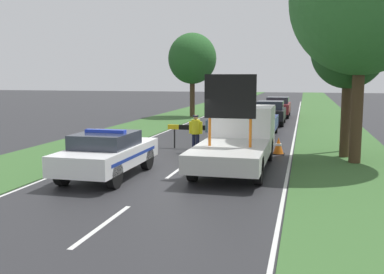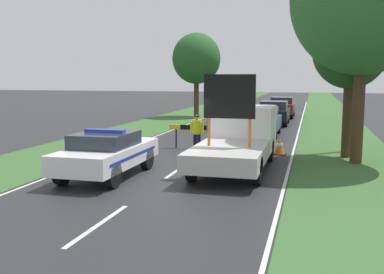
{
  "view_description": "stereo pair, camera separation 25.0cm",
  "coord_description": "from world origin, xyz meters",
  "px_view_note": "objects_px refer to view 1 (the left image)",
  "views": [
    {
      "loc": [
        4.17,
        -14.05,
        3.2
      ],
      "look_at": [
        0.37,
        1.09,
        1.1
      ],
      "focal_mm": 42.0,
      "sensor_mm": 36.0,
      "label": 1
    },
    {
      "loc": [
        4.41,
        -13.99,
        3.2
      ],
      "look_at": [
        0.37,
        1.09,
        1.1
      ],
      "focal_mm": 42.0,
      "sensor_mm": 36.0,
      "label": 2
    }
  ],
  "objects_px": {
    "queued_car_wagon_maroon": "(278,107)",
    "police_officer": "(196,130)",
    "queued_car_hatch_blue": "(259,121)",
    "traffic_cone_centre_front": "(220,140)",
    "traffic_cone_near_police": "(278,146)",
    "road_barrier": "(201,129)",
    "police_car": "(108,153)",
    "queued_car_sedan_black": "(270,112)",
    "roadside_tree_mid_left": "(348,51)",
    "utility_pole": "(352,74)",
    "pedestrian_civilian": "(212,130)",
    "roadside_tree_near_right": "(192,59)",
    "work_truck": "(239,137)"
  },
  "relations": [
    {
      "from": "queued_car_wagon_maroon",
      "to": "police_officer",
      "type": "bearing_deg",
      "value": 82.54
    },
    {
      "from": "queued_car_hatch_blue",
      "to": "police_officer",
      "type": "bearing_deg",
      "value": 71.69
    },
    {
      "from": "traffic_cone_centre_front",
      "to": "traffic_cone_near_police",
      "type": "bearing_deg",
      "value": -28.84
    },
    {
      "from": "queued_car_hatch_blue",
      "to": "road_barrier",
      "type": "bearing_deg",
      "value": 68.23
    },
    {
      "from": "traffic_cone_near_police",
      "to": "queued_car_wagon_maroon",
      "type": "relative_size",
      "value": 0.16
    },
    {
      "from": "police_car",
      "to": "queued_car_sedan_black",
      "type": "distance_m",
      "value": 17.85
    },
    {
      "from": "police_officer",
      "to": "roadside_tree_mid_left",
      "type": "xyz_separation_m",
      "value": [
        6.0,
        0.38,
        3.24
      ]
    },
    {
      "from": "police_officer",
      "to": "utility_pole",
      "type": "xyz_separation_m",
      "value": [
        6.34,
        1.97,
        2.37
      ]
    },
    {
      "from": "pedestrian_civilian",
      "to": "traffic_cone_centre_front",
      "type": "bearing_deg",
      "value": 101.73
    },
    {
      "from": "police_officer",
      "to": "queued_car_sedan_black",
      "type": "xyz_separation_m",
      "value": [
        2.2,
        12.27,
        -0.13
      ]
    },
    {
      "from": "roadside_tree_near_right",
      "to": "queued_car_wagon_maroon",
      "type": "bearing_deg",
      "value": 13.73
    },
    {
      "from": "police_officer",
      "to": "queued_car_sedan_black",
      "type": "distance_m",
      "value": 12.46
    },
    {
      "from": "pedestrian_civilian",
      "to": "queued_car_hatch_blue",
      "type": "relative_size",
      "value": 0.39
    },
    {
      "from": "police_officer",
      "to": "queued_car_wagon_maroon",
      "type": "relative_size",
      "value": 0.35
    },
    {
      "from": "road_barrier",
      "to": "traffic_cone_near_police",
      "type": "relative_size",
      "value": 4.36
    },
    {
      "from": "road_barrier",
      "to": "utility_pole",
      "type": "relative_size",
      "value": 0.48
    },
    {
      "from": "work_truck",
      "to": "traffic_cone_near_police",
      "type": "relative_size",
      "value": 8.96
    },
    {
      "from": "road_barrier",
      "to": "queued_car_sedan_black",
      "type": "distance_m",
      "value": 11.42
    },
    {
      "from": "police_officer",
      "to": "traffic_cone_near_police",
      "type": "height_order",
      "value": "police_officer"
    },
    {
      "from": "police_car",
      "to": "utility_pole",
      "type": "height_order",
      "value": "utility_pole"
    },
    {
      "from": "police_car",
      "to": "queued_car_sedan_black",
      "type": "xyz_separation_m",
      "value": [
        3.86,
        17.43,
        0.05
      ]
    },
    {
      "from": "pedestrian_civilian",
      "to": "utility_pole",
      "type": "distance_m",
      "value": 6.38
    },
    {
      "from": "traffic_cone_centre_front",
      "to": "utility_pole",
      "type": "relative_size",
      "value": 0.09
    },
    {
      "from": "traffic_cone_near_police",
      "to": "utility_pole",
      "type": "xyz_separation_m",
      "value": [
        2.92,
        1.48,
        2.97
      ]
    },
    {
      "from": "police_officer",
      "to": "roadside_tree_mid_left",
      "type": "distance_m",
      "value": 6.83
    },
    {
      "from": "roadside_tree_mid_left",
      "to": "utility_pole",
      "type": "xyz_separation_m",
      "value": [
        0.33,
        1.6,
        -0.87
      ]
    },
    {
      "from": "pedestrian_civilian",
      "to": "traffic_cone_centre_front",
      "type": "relative_size",
      "value": 2.73
    },
    {
      "from": "queued_car_wagon_maroon",
      "to": "utility_pole",
      "type": "distance_m",
      "value": 16.75
    },
    {
      "from": "queued_car_hatch_blue",
      "to": "queued_car_wagon_maroon",
      "type": "distance_m",
      "value": 11.82
    },
    {
      "from": "utility_pole",
      "to": "queued_car_hatch_blue",
      "type": "bearing_deg",
      "value": 135.12
    },
    {
      "from": "police_officer",
      "to": "traffic_cone_near_police",
      "type": "distance_m",
      "value": 3.51
    },
    {
      "from": "police_car",
      "to": "queued_car_wagon_maroon",
      "type": "relative_size",
      "value": 1.0
    },
    {
      "from": "police_officer",
      "to": "traffic_cone_centre_front",
      "type": "relative_size",
      "value": 2.67
    },
    {
      "from": "police_car",
      "to": "work_truck",
      "type": "bearing_deg",
      "value": 35.73
    },
    {
      "from": "traffic_cone_centre_front",
      "to": "roadside_tree_near_right",
      "type": "height_order",
      "value": "roadside_tree_near_right"
    },
    {
      "from": "road_barrier",
      "to": "pedestrian_civilian",
      "type": "relative_size",
      "value": 1.88
    },
    {
      "from": "queued_car_wagon_maroon",
      "to": "police_car",
      "type": "bearing_deg",
      "value": 80.18
    },
    {
      "from": "police_car",
      "to": "roadside_tree_mid_left",
      "type": "distance_m",
      "value": 10.05
    },
    {
      "from": "police_officer",
      "to": "pedestrian_civilian",
      "type": "distance_m",
      "value": 0.73
    },
    {
      "from": "police_car",
      "to": "roadside_tree_near_right",
      "type": "relative_size",
      "value": 0.69
    },
    {
      "from": "pedestrian_civilian",
      "to": "traffic_cone_centre_front",
      "type": "xyz_separation_m",
      "value": [
        0.06,
        1.62,
        -0.67
      ]
    },
    {
      "from": "traffic_cone_near_police",
      "to": "roadside_tree_near_right",
      "type": "distance_m",
      "value": 18.2
    },
    {
      "from": "traffic_cone_near_police",
      "to": "traffic_cone_centre_front",
      "type": "bearing_deg",
      "value": 151.16
    },
    {
      "from": "work_truck",
      "to": "roadside_tree_mid_left",
      "type": "relative_size",
      "value": 1.11
    },
    {
      "from": "work_truck",
      "to": "police_officer",
      "type": "height_order",
      "value": "work_truck"
    },
    {
      "from": "traffic_cone_centre_front",
      "to": "road_barrier",
      "type": "bearing_deg",
      "value": -125.93
    },
    {
      "from": "utility_pole",
      "to": "roadside_tree_mid_left",
      "type": "bearing_deg",
      "value": -101.8
    },
    {
      "from": "traffic_cone_near_police",
      "to": "utility_pole",
      "type": "height_order",
      "value": "utility_pole"
    },
    {
      "from": "traffic_cone_centre_front",
      "to": "queued_car_wagon_maroon",
      "type": "xyz_separation_m",
      "value": [
        1.68,
        16.05,
        0.54
      ]
    },
    {
      "from": "road_barrier",
      "to": "roadside_tree_mid_left",
      "type": "bearing_deg",
      "value": 0.92
    }
  ]
}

